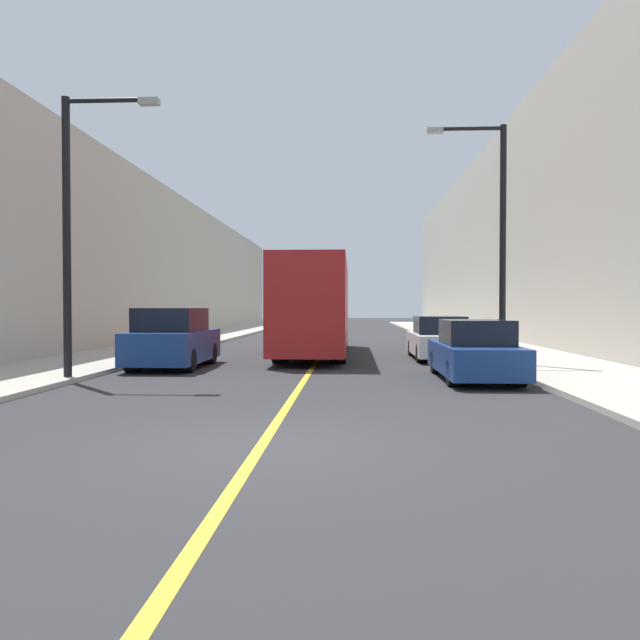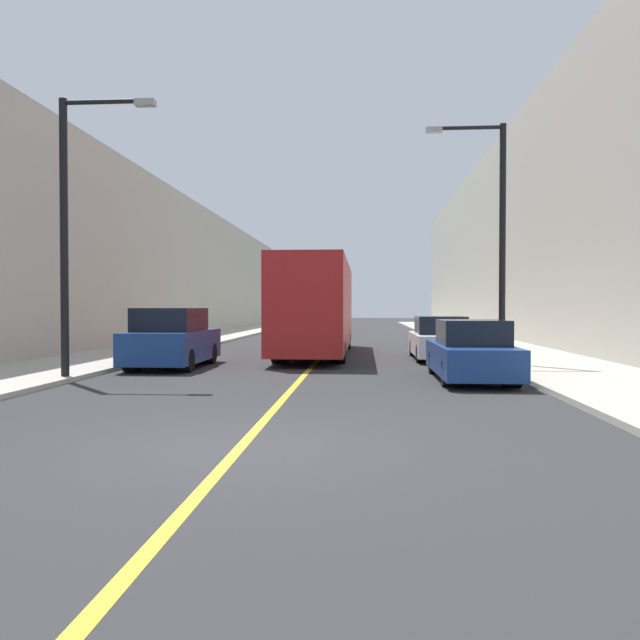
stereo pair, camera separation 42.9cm
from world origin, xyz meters
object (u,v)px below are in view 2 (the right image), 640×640
at_px(car_right_near, 471,353).
at_px(street_lamp_right, 496,227).
at_px(parked_suv_left, 172,340).
at_px(street_lamp_left, 72,218).
at_px(bus, 317,306).
at_px(car_right_mid, 440,340).

relative_size(car_right_near, street_lamp_right, 0.64).
bearing_deg(parked_suv_left, car_right_near, -17.63).
relative_size(parked_suv_left, street_lamp_left, 0.63).
bearing_deg(car_right_near, bus, 119.40).
xyz_separation_m(bus, street_lamp_right, (5.89, -4.65, 2.42)).
bearing_deg(car_right_mid, car_right_near, -89.64).
xyz_separation_m(car_right_mid, street_lamp_right, (1.36, -2.86, 3.64)).
height_order(parked_suv_left, car_right_near, parked_suv_left).
height_order(bus, car_right_near, bus).
relative_size(parked_suv_left, street_lamp_right, 0.60).
xyz_separation_m(street_lamp_left, street_lamp_right, (11.36, 4.42, 0.21)).
relative_size(bus, parked_suv_left, 2.65).
bearing_deg(street_lamp_right, street_lamp_left, -158.75).
distance_m(bus, parked_suv_left, 6.83).
height_order(car_right_near, car_right_mid, same).
distance_m(parked_suv_left, street_lamp_right, 10.60).
bearing_deg(parked_suv_left, street_lamp_right, 4.07).
bearing_deg(car_right_mid, street_lamp_left, -143.97).
relative_size(bus, car_right_mid, 2.47).
height_order(car_right_near, street_lamp_right, street_lamp_right).
bearing_deg(car_right_mid, parked_suv_left, -157.52).
height_order(car_right_near, street_lamp_left, street_lamp_left).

